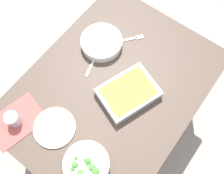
{
  "coord_description": "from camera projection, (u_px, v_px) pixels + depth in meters",
  "views": [
    {
      "loc": [
        0.44,
        0.33,
        2.05
      ],
      "look_at": [
        0.0,
        0.0,
        0.74
      ],
      "focal_mm": 40.89,
      "sensor_mm": 36.0,
      "label": 1
    }
  ],
  "objects": [
    {
      "name": "ground_plane",
      "position": [
        112.0,
        121.0,
        2.1
      ],
      "size": [
        6.0,
        6.0,
        0.0
      ],
      "primitive_type": "plane",
      "color": "#9E9389"
    },
    {
      "name": "dining_table",
      "position": [
        112.0,
        93.0,
        1.5
      ],
      "size": [
        1.2,
        0.9,
        0.74
      ],
      "color": "#4C3D33",
      "rests_on": "ground_plane"
    },
    {
      "name": "placemat",
      "position": [
        16.0,
        121.0,
        1.34
      ],
      "size": [
        0.32,
        0.26,
        0.0
      ],
      "primitive_type": "cube",
      "rotation": [
        0.0,
        0.0,
        -0.23
      ],
      "color": "#B24C47",
      "rests_on": "dining_table"
    },
    {
      "name": "stew_bowl",
      "position": [
        101.0,
        42.0,
        1.49
      ],
      "size": [
        0.25,
        0.25,
        0.06
      ],
      "color": "silver",
      "rests_on": "dining_table"
    },
    {
      "name": "broccoli_bowl",
      "position": [
        86.0,
        164.0,
        1.23
      ],
      "size": [
        0.23,
        0.23,
        0.07
      ],
      "color": "silver",
      "rests_on": "dining_table"
    },
    {
      "name": "baking_dish",
      "position": [
        128.0,
        93.0,
        1.37
      ],
      "size": [
        0.36,
        0.31,
        0.06
      ],
      "color": "silver",
      "rests_on": "dining_table"
    },
    {
      "name": "drink_cup",
      "position": [
        14.0,
        119.0,
        1.31
      ],
      "size": [
        0.07,
        0.07,
        0.08
      ],
      "color": "#B2BCC6",
      "rests_on": "dining_table"
    },
    {
      "name": "side_plate",
      "position": [
        55.0,
        128.0,
        1.33
      ],
      "size": [
        0.22,
        0.22,
        0.01
      ],
      "primitive_type": "cylinder",
      "color": "silver",
      "rests_on": "dining_table"
    },
    {
      "name": "spoon_by_stew",
      "position": [
        94.0,
        60.0,
        1.48
      ],
      "size": [
        0.17,
        0.06,
        0.01
      ],
      "color": "silver",
      "rests_on": "dining_table"
    },
    {
      "name": "fork_on_table",
      "position": [
        131.0,
        39.0,
        1.54
      ],
      "size": [
        0.15,
        0.13,
        0.01
      ],
      "color": "silver",
      "rests_on": "dining_table"
    }
  ]
}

